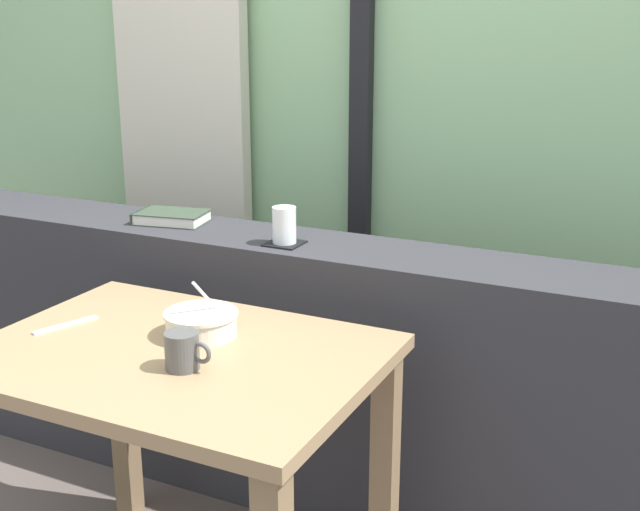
{
  "coord_description": "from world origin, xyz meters",
  "views": [
    {
      "loc": [
        1.03,
        -1.48,
        1.47
      ],
      "look_at": [
        0.08,
        0.47,
        0.83
      ],
      "focal_mm": 45.79,
      "sensor_mm": 36.0,
      "label": 1
    }
  ],
  "objects_px": {
    "breakfast_table": "(178,401)",
    "coaster_square": "(284,243)",
    "juice_glass": "(284,226)",
    "closed_book": "(171,217)",
    "fork_utensil": "(66,325)",
    "ceramic_mug": "(183,351)",
    "soup_bowl": "(201,324)"
  },
  "relations": [
    {
      "from": "breakfast_table",
      "to": "coaster_square",
      "type": "distance_m",
      "value": 0.6
    },
    {
      "from": "juice_glass",
      "to": "closed_book",
      "type": "xyz_separation_m",
      "value": [
        -0.44,
        0.07,
        -0.04
      ]
    },
    {
      "from": "coaster_square",
      "to": "juice_glass",
      "type": "height_order",
      "value": "juice_glass"
    },
    {
      "from": "coaster_square",
      "to": "fork_utensil",
      "type": "bearing_deg",
      "value": -121.19
    },
    {
      "from": "coaster_square",
      "to": "ceramic_mug",
      "type": "relative_size",
      "value": 0.88
    },
    {
      "from": "soup_bowl",
      "to": "fork_utensil",
      "type": "height_order",
      "value": "soup_bowl"
    },
    {
      "from": "soup_bowl",
      "to": "breakfast_table",
      "type": "bearing_deg",
      "value": -92.61
    },
    {
      "from": "closed_book",
      "to": "ceramic_mug",
      "type": "bearing_deg",
      "value": -52.8
    },
    {
      "from": "breakfast_table",
      "to": "closed_book",
      "type": "relative_size",
      "value": 3.89
    },
    {
      "from": "closed_book",
      "to": "ceramic_mug",
      "type": "height_order",
      "value": "closed_book"
    },
    {
      "from": "coaster_square",
      "to": "juice_glass",
      "type": "distance_m",
      "value": 0.05
    },
    {
      "from": "soup_bowl",
      "to": "ceramic_mug",
      "type": "relative_size",
      "value": 1.59
    },
    {
      "from": "juice_glass",
      "to": "closed_book",
      "type": "relative_size",
      "value": 0.44
    },
    {
      "from": "juice_glass",
      "to": "fork_utensil",
      "type": "bearing_deg",
      "value": -121.19
    },
    {
      "from": "coaster_square",
      "to": "fork_utensil",
      "type": "xyz_separation_m",
      "value": [
        -0.33,
        -0.54,
        -0.11
      ]
    },
    {
      "from": "closed_book",
      "to": "soup_bowl",
      "type": "bearing_deg",
      "value": -48.58
    },
    {
      "from": "juice_glass",
      "to": "soup_bowl",
      "type": "distance_m",
      "value": 0.47
    },
    {
      "from": "juice_glass",
      "to": "coaster_square",
      "type": "bearing_deg",
      "value": 0.0
    },
    {
      "from": "closed_book",
      "to": "fork_utensil",
      "type": "height_order",
      "value": "closed_book"
    },
    {
      "from": "fork_utensil",
      "to": "soup_bowl",
      "type": "bearing_deg",
      "value": 37.09
    },
    {
      "from": "coaster_square",
      "to": "soup_bowl",
      "type": "distance_m",
      "value": 0.45
    },
    {
      "from": "coaster_square",
      "to": "closed_book",
      "type": "relative_size",
      "value": 0.42
    },
    {
      "from": "coaster_square",
      "to": "soup_bowl",
      "type": "height_order",
      "value": "soup_bowl"
    },
    {
      "from": "breakfast_table",
      "to": "juice_glass",
      "type": "relative_size",
      "value": 8.9
    },
    {
      "from": "soup_bowl",
      "to": "fork_utensil",
      "type": "distance_m",
      "value": 0.36
    },
    {
      "from": "juice_glass",
      "to": "fork_utensil",
      "type": "relative_size",
      "value": 0.62
    },
    {
      "from": "coaster_square",
      "to": "juice_glass",
      "type": "bearing_deg",
      "value": 0.0
    },
    {
      "from": "breakfast_table",
      "to": "soup_bowl",
      "type": "distance_m",
      "value": 0.19
    },
    {
      "from": "soup_bowl",
      "to": "juice_glass",
      "type": "bearing_deg",
      "value": 91.47
    },
    {
      "from": "breakfast_table",
      "to": "closed_book",
      "type": "bearing_deg",
      "value": 125.95
    },
    {
      "from": "fork_utensil",
      "to": "ceramic_mug",
      "type": "xyz_separation_m",
      "value": [
        0.41,
        -0.08,
        0.04
      ]
    },
    {
      "from": "coaster_square",
      "to": "soup_bowl",
      "type": "relative_size",
      "value": 0.56
    }
  ]
}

